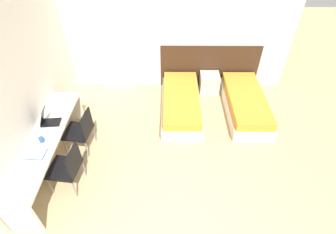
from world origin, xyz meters
The scene contains 13 objects.
wall_back centered at (0.00, 4.26, 1.35)m, with size 5.69×0.05×2.70m.
wall_left centered at (-2.37, 2.12, 1.35)m, with size 0.05×5.24×2.70m.
headboard_panel centered at (1.01, 4.23, 0.54)m, with size 2.41×0.03×1.08m.
bed_near_window centered at (0.29, 3.20, 0.20)m, with size 0.86×1.99×0.42m.
bed_near_door centered at (1.74, 3.20, 0.20)m, with size 0.86×1.99×0.42m.
nightstand centered at (1.01, 3.98, 0.23)m, with size 0.46×0.43×0.45m.
radiator centered at (-1.24, 4.14, 0.26)m, with size 0.79×0.12×0.53m.
desk centered at (-2.08, 1.62, 0.59)m, with size 0.54×2.53×0.72m.
chair_near_laptop centered at (-1.62, 2.03, 0.49)m, with size 0.53×0.53×0.88m.
chair_near_notebook centered at (-1.62, 1.18, 0.49)m, with size 0.53×0.53×0.88m.
laptop centered at (-2.11, 1.96, 0.79)m, with size 0.35×0.25×0.32m.
open_notebook centered at (-2.09, 1.24, 0.73)m, with size 0.34×0.24×0.02m.
mug centered at (-2.07, 1.52, 0.77)m, with size 0.08×0.08×0.09m.
Camera 1 is at (0.03, -1.42, 3.90)m, focal length 28.00 mm.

